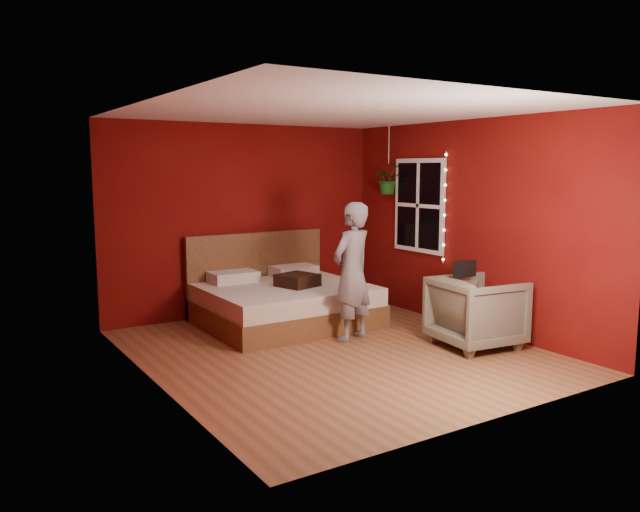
{
  "coord_description": "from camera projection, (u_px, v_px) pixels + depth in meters",
  "views": [
    {
      "loc": [
        -3.71,
        -5.54,
        2.0
      ],
      "look_at": [
        0.05,
        0.4,
        1.01
      ],
      "focal_mm": 35.0,
      "sensor_mm": 36.0,
      "label": 1
    }
  ],
  "objects": [
    {
      "name": "floor",
      "position": [
        335.0,
        351.0,
        6.89
      ],
      "size": [
        4.5,
        4.5,
        0.0
      ],
      "primitive_type": "plane",
      "color": "#965A3C",
      "rests_on": "ground"
    },
    {
      "name": "bed",
      "position": [
        282.0,
        301.0,
        8.1
      ],
      "size": [
        2.04,
        1.74,
        1.12
      ],
      "color": "brown",
      "rests_on": "ground"
    },
    {
      "name": "handbag",
      "position": [
        465.0,
        269.0,
        6.98
      ],
      "size": [
        0.26,
        0.15,
        0.18
      ],
      "primitive_type": "cube",
      "rotation": [
        0.0,
        0.0,
        0.1
      ],
      "color": "black",
      "rests_on": "armchair"
    },
    {
      "name": "throw_pillow",
      "position": [
        297.0,
        280.0,
        7.94
      ],
      "size": [
        0.54,
        0.54,
        0.16
      ],
      "primitive_type": "cube",
      "rotation": [
        0.0,
        0.0,
        0.28
      ],
      "color": "black",
      "rests_on": "bed"
    },
    {
      "name": "room_walls",
      "position": [
        336.0,
        199.0,
        6.65
      ],
      "size": [
        4.04,
        4.54,
        2.62
      ],
      "color": "#68100B",
      "rests_on": "ground"
    },
    {
      "name": "armchair",
      "position": [
        476.0,
        312.0,
        7.01
      ],
      "size": [
        0.98,
        0.96,
        0.8
      ],
      "primitive_type": "imported",
      "rotation": [
        0.0,
        0.0,
        1.44
      ],
      "color": "#686652",
      "rests_on": "ground"
    },
    {
      "name": "hanging_plant",
      "position": [
        388.0,
        179.0,
        8.85
      ],
      "size": [
        0.47,
        0.43,
        0.96
      ],
      "color": "silver",
      "rests_on": "room_walls"
    },
    {
      "name": "window",
      "position": [
        419.0,
        206.0,
        8.47
      ],
      "size": [
        0.05,
        0.97,
        1.27
      ],
      "color": "white",
      "rests_on": "room_walls"
    },
    {
      "name": "fairy_lights",
      "position": [
        445.0,
        208.0,
        8.02
      ],
      "size": [
        0.04,
        0.04,
        1.45
      ],
      "color": "silver",
      "rests_on": "room_walls"
    },
    {
      "name": "person",
      "position": [
        352.0,
        272.0,
        7.23
      ],
      "size": [
        0.68,
        0.55,
        1.62
      ],
      "primitive_type": "imported",
      "rotation": [
        0.0,
        0.0,
        3.44
      ],
      "color": "slate",
      "rests_on": "ground"
    }
  ]
}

